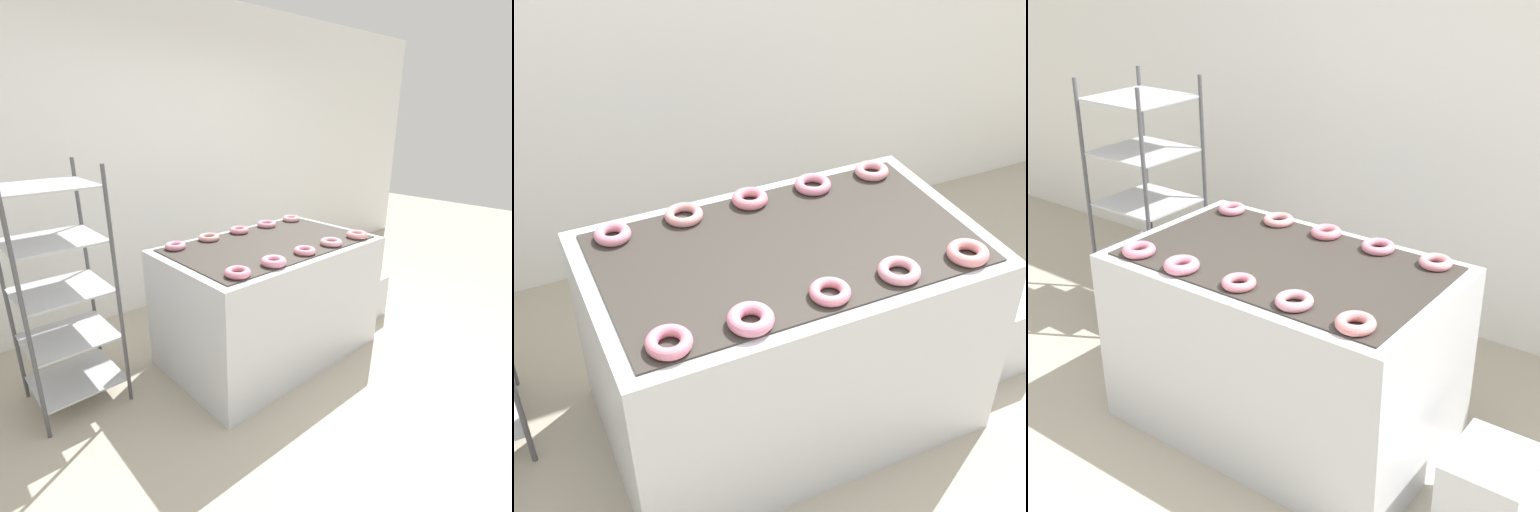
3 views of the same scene
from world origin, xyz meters
TOP-DOWN VIEW (x-y plane):
  - wall_back at (0.00, 2.12)m, footprint 8.00×0.05m
  - fryer_machine at (0.00, 0.72)m, footprint 1.54×0.94m
  - glaze_bin at (1.09, 0.63)m, footprint 0.32×0.38m
  - donut_near_leftmost at (-0.58, 0.38)m, footprint 0.15×0.15m
  - donut_near_left at (-0.30, 0.37)m, footprint 0.16×0.16m
  - donut_near_center at (0.01, 0.39)m, footprint 0.15×0.15m
  - donut_near_right at (0.29, 0.39)m, footprint 0.16×0.16m
  - donut_near_rightmost at (0.58, 0.38)m, footprint 0.16×0.16m
  - donut_far_leftmost at (-0.58, 1.05)m, footprint 0.14×0.14m
  - donut_far_left at (-0.29, 1.07)m, footprint 0.16×0.16m
  - donut_far_center at (0.00, 1.07)m, footprint 0.15×0.15m
  - donut_far_right at (0.29, 1.06)m, footprint 0.16×0.16m
  - donut_far_rightmost at (0.58, 1.06)m, footprint 0.15×0.15m

SIDE VIEW (x-z plane):
  - glaze_bin at x=1.09m, z-range 0.00..0.38m
  - fryer_machine at x=0.00m, z-range 0.00..0.90m
  - donut_far_left at x=-0.29m, z-range 0.90..0.94m
  - donut_near_center at x=0.01m, z-range 0.90..0.94m
  - donut_far_right at x=0.29m, z-range 0.90..0.94m
  - donut_far_rightmost at x=0.58m, z-range 0.90..0.94m
  - donut_near_right at x=0.29m, z-range 0.90..0.94m
  - donut_far_leftmost at x=-0.58m, z-range 0.90..0.94m
  - donut_near_leftmost at x=-0.58m, z-range 0.90..0.94m
  - donut_far_center at x=0.00m, z-range 0.90..0.94m
  - donut_near_rightmost at x=0.58m, z-range 0.90..0.94m
  - donut_near_left at x=-0.30m, z-range 0.90..0.95m
  - wall_back at x=0.00m, z-range 0.00..2.80m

